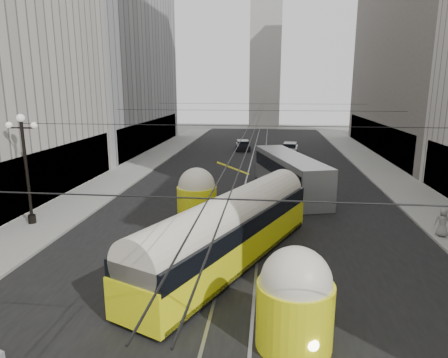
# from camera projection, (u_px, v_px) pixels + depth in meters

# --- Properties ---
(road) EXTENTS (20.00, 85.00, 0.02)m
(road) POSITION_uv_depth(u_px,v_px,m) (255.00, 177.00, 36.22)
(road) COLOR black
(road) RESTS_ON ground
(sidewalk_left) EXTENTS (4.00, 72.00, 0.15)m
(sidewalk_left) POSITION_uv_depth(u_px,v_px,m) (140.00, 166.00, 40.91)
(sidewalk_left) COLOR gray
(sidewalk_left) RESTS_ON ground
(sidewalk_right) EXTENTS (4.00, 72.00, 0.15)m
(sidewalk_right) POSITION_uv_depth(u_px,v_px,m) (382.00, 171.00, 38.26)
(sidewalk_right) COLOR gray
(sidewalk_right) RESTS_ON ground
(rail_left) EXTENTS (0.12, 85.00, 0.04)m
(rail_left) POSITION_uv_depth(u_px,v_px,m) (247.00, 177.00, 36.30)
(rail_left) COLOR gray
(rail_left) RESTS_ON ground
(rail_right) EXTENTS (0.12, 85.00, 0.04)m
(rail_right) POSITION_uv_depth(u_px,v_px,m) (264.00, 177.00, 36.13)
(rail_right) COLOR gray
(rail_right) RESTS_ON ground
(building_left_far) EXTENTS (12.60, 28.60, 28.60)m
(building_left_far) POSITION_uv_depth(u_px,v_px,m) (103.00, 35.00, 50.20)
(building_left_far) COLOR #999999
(building_left_far) RESTS_ON ground
(building_right_far) EXTENTS (12.60, 32.60, 32.60)m
(building_right_far) POSITION_uv_depth(u_px,v_px,m) (439.00, 12.00, 45.33)
(building_right_far) COLOR #514C47
(building_right_far) RESTS_ON ground
(distant_tower) EXTENTS (6.00, 6.00, 31.36)m
(distant_tower) POSITION_uv_depth(u_px,v_px,m) (266.00, 51.00, 78.82)
(distant_tower) COLOR #B2AFA8
(distant_tower) RESTS_ON ground
(lamppost_left_mid) EXTENTS (1.86, 0.44, 6.37)m
(lamppost_left_mid) POSITION_uv_depth(u_px,v_px,m) (26.00, 163.00, 22.73)
(lamppost_left_mid) COLOR black
(lamppost_left_mid) RESTS_ON sidewalk_left
(catenary) EXTENTS (25.00, 72.00, 0.23)m
(catenary) POSITION_uv_depth(u_px,v_px,m) (257.00, 112.00, 33.90)
(catenary) COLOR black
(catenary) RESTS_ON ground
(streetcar) EXTENTS (7.60, 14.05, 3.33)m
(streetcar) POSITION_uv_depth(u_px,v_px,m) (230.00, 230.00, 18.20)
(streetcar) COLOR #F2F315
(streetcar) RESTS_ON ground
(city_bus) EXTENTS (5.54, 11.74, 2.88)m
(city_bus) POSITION_uv_depth(u_px,v_px,m) (290.00, 172.00, 30.62)
(city_bus) COLOR #9B9DA0
(city_bus) RESTS_ON ground
(sedan_white_far) EXTENTS (2.17, 4.33, 1.31)m
(sedan_white_far) POSITION_uv_depth(u_px,v_px,m) (290.00, 149.00, 48.86)
(sedan_white_far) COLOR silver
(sedan_white_far) RESTS_ON ground
(sedan_dark_far) EXTENTS (2.16, 4.17, 1.26)m
(sedan_dark_far) POSITION_uv_depth(u_px,v_px,m) (243.00, 146.00, 51.52)
(sedan_dark_far) COLOR black
(sedan_dark_far) RESTS_ON ground
(pedestrian_sidewalk_right) EXTENTS (0.88, 0.70, 1.56)m
(pedestrian_sidewalk_right) POSITION_uv_depth(u_px,v_px,m) (443.00, 222.00, 21.28)
(pedestrian_sidewalk_right) COLOR gray
(pedestrian_sidewalk_right) RESTS_ON sidewalk_right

